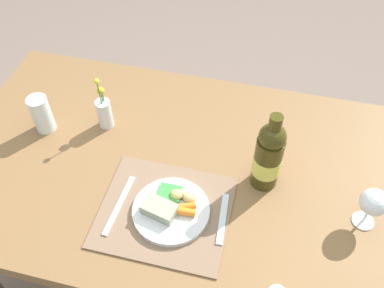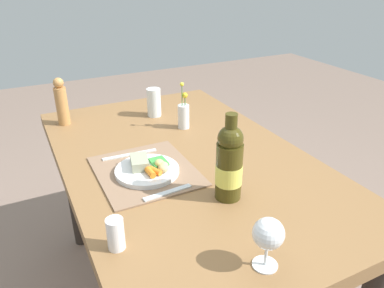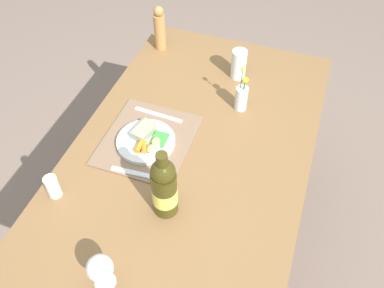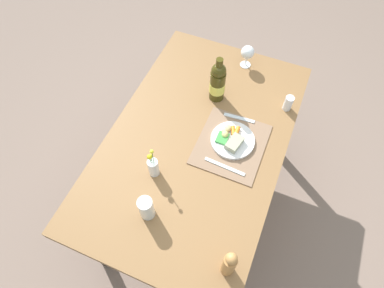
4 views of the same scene
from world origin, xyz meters
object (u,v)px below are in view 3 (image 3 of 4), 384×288
at_px(wine_glass, 100,268).
at_px(dining_table, 193,160).
at_px(salt_shaker, 53,187).
at_px(flower_vase, 242,97).
at_px(wine_bottle, 164,188).
at_px(fork, 158,115).
at_px(dinner_plate, 146,140).
at_px(knife, 133,173).
at_px(water_tumbler, 239,66).
at_px(pepper_mill, 160,29).

bearing_deg(wine_glass, dining_table, 173.56).
bearing_deg(salt_shaker, wine_glass, 53.75).
relative_size(flower_vase, wine_bottle, 0.75).
distance_m(fork, salt_shaker, 0.52).
relative_size(dinner_plate, wine_glass, 1.63).
xyz_separation_m(knife, wine_bottle, (0.10, 0.17, 0.11)).
relative_size(flower_vase, salt_shaker, 2.36).
distance_m(dinner_plate, water_tumbler, 0.57).
distance_m(knife, pepper_mill, 0.79).
bearing_deg(knife, water_tumbler, 157.95).
relative_size(dining_table, salt_shaker, 15.97).
bearing_deg(dinner_plate, pepper_mill, -162.85).
distance_m(salt_shaker, wine_glass, 0.39).
height_order(knife, salt_shaker, salt_shaker).
height_order(dinner_plate, wine_bottle, wine_bottle).
height_order(dining_table, wine_glass, wine_glass).
bearing_deg(knife, flower_vase, 144.92).
bearing_deg(wine_bottle, flower_vase, 168.77).
height_order(wine_bottle, pepper_mill, wine_bottle).
bearing_deg(wine_bottle, wine_glass, -14.13).
bearing_deg(dining_table, salt_shaker, -45.15).
xyz_separation_m(dining_table, water_tumbler, (-0.46, 0.05, 0.15)).
xyz_separation_m(fork, wine_bottle, (0.41, 0.20, 0.11)).
height_order(knife, wine_bottle, wine_bottle).
relative_size(wine_bottle, pepper_mill, 1.30).
height_order(flower_vase, wine_bottle, wine_bottle).
bearing_deg(wine_glass, pepper_mill, -165.89).
bearing_deg(dinner_plate, fork, -174.09).
xyz_separation_m(dining_table, salt_shaker, (0.38, -0.38, 0.14)).
bearing_deg(flower_vase, wine_bottle, -11.23).
distance_m(knife, water_tumbler, 0.71).
bearing_deg(dining_table, knife, -37.75).
relative_size(dining_table, knife, 8.57).
bearing_deg(wine_glass, knife, -166.89).
xyz_separation_m(salt_shaker, water_tumbler, (-0.84, 0.44, 0.01)).
height_order(wine_bottle, wine_glass, wine_bottle).
height_order(salt_shaker, pepper_mill, pepper_mill).
bearing_deg(pepper_mill, water_tumbler, 77.66).
bearing_deg(salt_shaker, water_tumbler, 152.59).
distance_m(fork, knife, 0.31).
bearing_deg(knife, dining_table, 138.10).
xyz_separation_m(dinner_plate, wine_bottle, (0.25, 0.18, 0.10)).
bearing_deg(knife, pepper_mill, -169.52).
xyz_separation_m(flower_vase, wine_glass, (0.87, -0.19, 0.03)).
xyz_separation_m(fork, knife, (0.31, 0.03, 0.00)).
height_order(dinner_plate, flower_vase, flower_vase).
relative_size(dinner_plate, fork, 1.07).
bearing_deg(dinner_plate, wine_bottle, 35.74).
distance_m(flower_vase, water_tumbler, 0.21).
distance_m(flower_vase, pepper_mill, 0.56).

